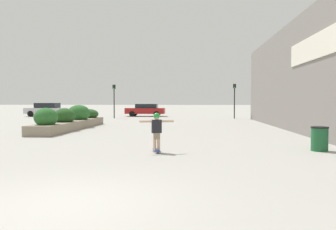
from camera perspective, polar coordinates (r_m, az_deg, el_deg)
The scene contains 11 objects.
ground_plane at distance 6.22m, azimuth -17.45°, elevation -14.62°, with size 300.00×300.00×0.00m, color #A3A099.
building_wall_right at distance 16.60m, azimuth 26.09°, elevation 7.29°, with size 0.67×35.73×6.55m.
planter_box at distance 22.22m, azimuth -16.37°, elevation -0.82°, with size 1.56×9.78×1.55m.
skateboard at distance 11.62m, azimuth -1.99°, elevation -6.19°, with size 0.38×0.76×0.09m.
skateboarder at distance 11.52m, azimuth -1.99°, elevation -2.18°, with size 1.20×0.43×1.31m.
trash_bin at distance 13.12m, azimuth 24.88°, elevation -3.77°, with size 0.61×0.61×0.89m.
car_leftmost at distance 43.05m, azimuth 22.98°, elevation 0.89°, with size 4.12×1.85×1.52m.
car_center_left at distance 38.94m, azimuth -3.92°, elevation 0.92°, with size 4.59×2.07×1.47m.
car_center_right at distance 41.06m, azimuth -20.43°, elevation 0.93°, with size 4.54×2.07×1.59m.
traffic_light_left at distance 34.80m, azimuth -9.38°, elevation 3.38°, with size 0.28×0.30×3.54m.
traffic_light_right at distance 34.39m, azimuth 11.51°, elevation 3.43°, with size 0.28×0.30×3.58m.
Camera 1 is at (2.23, -5.52, 1.81)m, focal length 35.00 mm.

